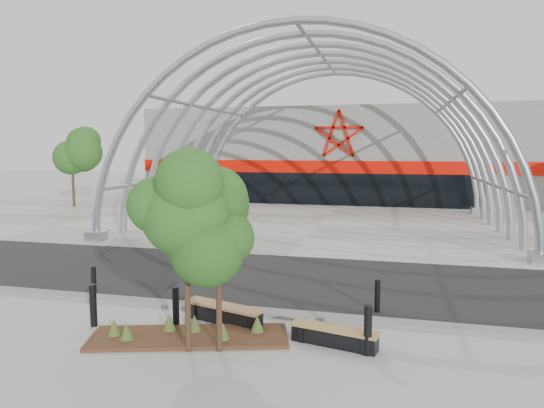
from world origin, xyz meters
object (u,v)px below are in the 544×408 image
bench_0 (223,314)px  bench_1 (334,337)px  street_tree_0 (186,220)px  street_tree_1 (218,229)px  bollard_2 (176,307)px

bench_0 → bench_1: (3.04, -0.82, -0.02)m
street_tree_0 → street_tree_1: bearing=14.2°
street_tree_1 → street_tree_0: bearing=-165.8°
bollard_2 → bench_1: bearing=-2.3°
street_tree_1 → bollard_2: (-1.59, 1.11, -2.30)m
street_tree_1 → bench_0: street_tree_1 is taller
bench_1 → bench_0: bearing=165.0°
bollard_2 → street_tree_0: bearing=-54.7°
bench_0 → bench_1: bearing=-15.0°
bench_0 → street_tree_0: bearing=-94.5°
bench_0 → bench_1: 3.15m
street_tree_0 → bench_1: (3.19, 1.11, -2.81)m
street_tree_1 → bench_1: size_ratio=1.84×
street_tree_0 → street_tree_1: street_tree_0 is taller
street_tree_1 → bench_1: bearing=20.6°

